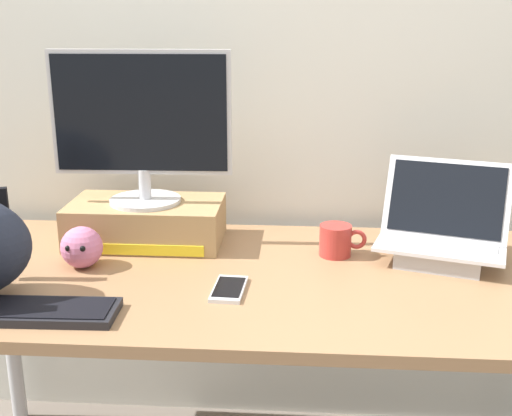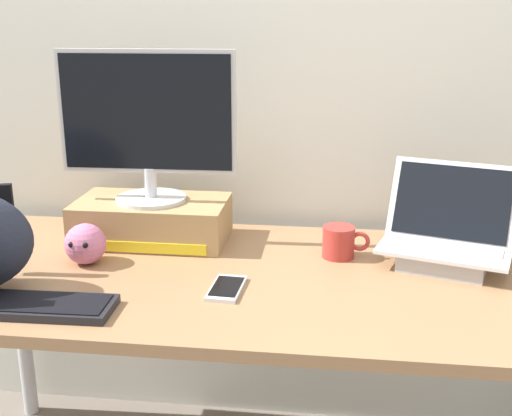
% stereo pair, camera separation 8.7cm
% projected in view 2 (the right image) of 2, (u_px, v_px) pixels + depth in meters
% --- Properties ---
extents(back_wall, '(7.00, 0.10, 2.60)m').
position_uv_depth(back_wall, '(276.00, 37.00, 2.00)').
color(back_wall, silver).
rests_on(back_wall, ground).
extents(desk, '(1.83, 0.80, 0.72)m').
position_uv_depth(desk, '(256.00, 296.00, 1.71)').
color(desk, '#99704C').
rests_on(desk, ground).
extents(toner_box_yellow, '(0.44, 0.25, 0.12)m').
position_uv_depth(toner_box_yellow, '(152.00, 220.00, 1.93)').
color(toner_box_yellow, '#A88456').
rests_on(toner_box_yellow, desk).
extents(desktop_monitor, '(0.51, 0.21, 0.44)m').
position_uv_depth(desktop_monitor, '(147.00, 124.00, 1.84)').
color(desktop_monitor, silver).
rests_on(desktop_monitor, toner_box_yellow).
extents(open_laptop, '(0.39, 0.32, 0.26)m').
position_uv_depth(open_laptop, '(446.00, 245.00, 1.74)').
color(open_laptop, '#ADADB2').
rests_on(open_laptop, desk).
extents(external_keyboard, '(0.43, 0.14, 0.02)m').
position_uv_depth(external_keyboard, '(21.00, 305.00, 1.49)').
color(external_keyboard, black).
rests_on(external_keyboard, desk).
extents(coffee_mug, '(0.13, 0.09, 0.09)m').
position_uv_depth(coffee_mug, '(340.00, 242.00, 1.80)').
color(coffee_mug, '#B2332D').
rests_on(coffee_mug, desk).
extents(cell_phone, '(0.08, 0.15, 0.01)m').
position_uv_depth(cell_phone, '(227.00, 288.00, 1.59)').
color(cell_phone, silver).
rests_on(cell_phone, desk).
extents(plush_toy, '(0.11, 0.11, 0.11)m').
position_uv_depth(plush_toy, '(85.00, 244.00, 1.75)').
color(plush_toy, '#CC7099').
rests_on(plush_toy, desk).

